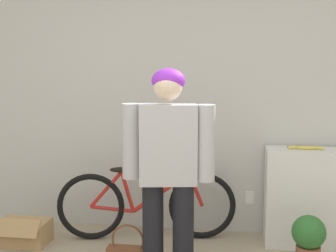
{
  "coord_description": "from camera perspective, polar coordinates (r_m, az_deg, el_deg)",
  "views": [
    {
      "loc": [
        0.43,
        -2.15,
        1.64
      ],
      "look_at": [
        -0.07,
        1.12,
        1.19
      ],
      "focal_mm": 50.0,
      "sensor_mm": 36.0,
      "label": 1
    }
  ],
  "objects": [
    {
      "name": "cardboard_box",
      "position": [
        4.56,
        -17.19,
        -12.26
      ],
      "size": [
        0.45,
        0.36,
        0.27
      ],
      "color": "tan",
      "rests_on": "ground_plane"
    },
    {
      "name": "side_shelf",
      "position": [
        4.46,
        17.85,
        -8.31
      ],
      "size": [
        0.94,
        0.38,
        0.87
      ],
      "color": "white",
      "rests_on": "ground_plane"
    },
    {
      "name": "potted_plant",
      "position": [
        3.94,
        16.75,
        -13.12
      ],
      "size": [
        0.27,
        0.27,
        0.45
      ],
      "color": "brown",
      "rests_on": "ground_plane"
    },
    {
      "name": "bicycle",
      "position": [
        4.41,
        -2.65,
        -9.49
      ],
      "size": [
        1.65,
        0.47,
        0.7
      ],
      "rotation": [
        0.0,
        0.0,
        0.17
      ],
      "color": "black",
      "rests_on": "ground_plane"
    },
    {
      "name": "wall_back",
      "position": [
        4.51,
        3.19,
        3.39
      ],
      "size": [
        8.0,
        0.07,
        2.6
      ],
      "color": "silver",
      "rests_on": "ground_plane"
    },
    {
      "name": "person",
      "position": [
        3.39,
        0.0,
        -4.45
      ],
      "size": [
        0.68,
        0.28,
        1.6
      ],
      "rotation": [
        0.0,
        0.0,
        0.17
      ],
      "color": "black",
      "rests_on": "ground_plane"
    },
    {
      "name": "banana",
      "position": [
        4.34,
        16.4,
        -2.55
      ],
      "size": [
        0.34,
        0.09,
        0.03
      ],
      "color": "#EAD64C",
      "rests_on": "side_shelf"
    }
  ]
}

